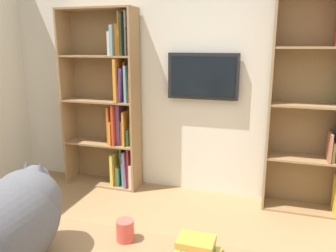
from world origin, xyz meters
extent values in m
cube|color=silver|center=(0.00, -2.23, 1.35)|extent=(4.52, 0.06, 2.70)
cube|color=#937047|center=(-0.70, -2.04, 1.04)|extent=(0.02, 0.28, 2.08)
cube|color=brown|center=(-1.09, -2.17, 1.04)|extent=(0.81, 0.01, 2.08)
cube|color=#937047|center=(-1.09, -2.04, 0.01)|extent=(0.77, 0.27, 0.02)
cube|color=#937047|center=(-1.09, -2.04, 0.52)|extent=(0.77, 0.27, 0.02)
cube|color=#937047|center=(-1.09, -2.04, 1.04)|extent=(0.77, 0.27, 0.02)
cube|color=#937047|center=(-1.09, -2.04, 1.55)|extent=(0.77, 0.27, 0.02)
cube|color=gold|center=(-1.35, -2.02, 0.20)|extent=(0.03, 0.23, 0.36)
cube|color=olive|center=(-1.28, -2.03, 0.63)|extent=(0.02, 0.19, 0.18)
cube|color=#A5654A|center=(-1.25, -2.02, 0.67)|extent=(0.02, 0.22, 0.27)
cube|color=#937047|center=(0.68, -2.04, 0.98)|extent=(0.02, 0.28, 1.95)
cube|color=#937047|center=(1.51, -2.04, 0.98)|extent=(0.02, 0.28, 1.95)
cube|color=brown|center=(1.09, -2.17, 0.98)|extent=(0.85, 0.01, 1.95)
cube|color=#937047|center=(1.09, -2.04, 0.01)|extent=(0.81, 0.27, 0.02)
cube|color=#937047|center=(1.09, -2.04, 0.49)|extent=(0.81, 0.27, 0.02)
cube|color=#937047|center=(1.09, -2.04, 0.98)|extent=(0.81, 0.27, 0.02)
cube|color=#937047|center=(1.09, -2.04, 1.46)|extent=(0.81, 0.27, 0.02)
cube|color=#937047|center=(1.09, -2.04, 1.94)|extent=(0.81, 0.27, 0.02)
cube|color=beige|center=(0.72, -2.04, 0.15)|extent=(0.04, 0.20, 0.26)
cube|color=#B33637|center=(0.75, -2.03, 0.24)|extent=(0.02, 0.15, 0.45)
cube|color=slate|center=(0.79, -2.04, 0.22)|extent=(0.05, 0.22, 0.41)
cube|color=#67A4B4|center=(0.82, -2.03, 0.16)|extent=(0.02, 0.16, 0.28)
cube|color=#41724C|center=(0.84, -2.05, 0.24)|extent=(0.04, 0.12, 0.44)
cube|color=#306E49|center=(0.88, -2.02, 0.13)|extent=(0.03, 0.14, 0.21)
cube|color=orange|center=(0.91, -2.05, 0.13)|extent=(0.04, 0.16, 0.22)
cube|color=#DFC949|center=(0.95, -2.02, 0.20)|extent=(0.03, 0.17, 0.36)
cube|color=orange|center=(0.71, -2.05, 0.63)|extent=(0.03, 0.13, 0.25)
cube|color=#3A7741|center=(0.75, -2.04, 0.59)|extent=(0.02, 0.16, 0.18)
cube|color=orange|center=(0.79, -2.02, 0.69)|extent=(0.02, 0.17, 0.38)
cube|color=#93724D|center=(0.82, -2.05, 0.63)|extent=(0.04, 0.12, 0.26)
cube|color=#724279|center=(0.86, -2.05, 0.73)|extent=(0.04, 0.15, 0.45)
cube|color=#BE3D23|center=(0.90, -2.02, 0.73)|extent=(0.02, 0.21, 0.45)
cube|color=orange|center=(0.94, -2.03, 0.63)|extent=(0.02, 0.23, 0.26)
cube|color=orange|center=(0.97, -2.03, 0.71)|extent=(0.02, 0.17, 0.42)
cube|color=orange|center=(0.71, -2.05, 1.14)|extent=(0.04, 0.15, 0.32)
cube|color=#649EB1|center=(0.75, -2.03, 1.18)|extent=(0.02, 0.22, 0.38)
cube|color=#B13B24|center=(0.78, -2.05, 1.19)|extent=(0.02, 0.13, 0.42)
cube|color=#6E4187|center=(0.81, -2.04, 1.16)|extent=(0.05, 0.22, 0.36)
cube|color=orange|center=(0.85, -2.02, 1.21)|extent=(0.03, 0.24, 0.45)
cube|color=black|center=(0.71, -2.03, 1.61)|extent=(0.03, 0.14, 0.28)
cube|color=beige|center=(0.75, -2.04, 1.69)|extent=(0.02, 0.13, 0.44)
cube|color=black|center=(0.78, -2.04, 1.68)|extent=(0.03, 0.24, 0.43)
cube|color=orange|center=(0.81, -2.03, 1.69)|extent=(0.02, 0.15, 0.44)
cube|color=orange|center=(0.84, -2.02, 1.62)|extent=(0.03, 0.12, 0.31)
cube|color=#6D9AA0|center=(0.88, -2.02, 1.62)|extent=(0.04, 0.22, 0.30)
cube|color=silver|center=(0.92, -2.04, 1.59)|extent=(0.02, 0.21, 0.24)
cube|color=black|center=(-0.03, -2.15, 1.26)|extent=(0.73, 0.06, 0.47)
cube|color=black|center=(-0.03, -2.12, 1.26)|extent=(0.66, 0.01, 0.40)
ellipsoid|color=#4C4C51|center=(0.22, 0.33, 0.91)|extent=(0.33, 0.51, 0.36)
ellipsoid|color=#4C4C51|center=(0.22, 0.22, 0.96)|extent=(0.28, 0.28, 0.27)
sphere|color=#4C4C51|center=(0.22, 0.15, 1.03)|extent=(0.13, 0.13, 0.13)
cone|color=#4C4C51|center=(0.19, 0.15, 1.08)|extent=(0.06, 0.06, 0.07)
cone|color=#4C4C51|center=(0.26, 0.15, 1.08)|extent=(0.06, 0.06, 0.07)
cone|color=beige|center=(0.19, 0.16, 1.07)|extent=(0.03, 0.03, 0.05)
cone|color=beige|center=(0.26, 0.16, 1.07)|extent=(0.03, 0.03, 0.05)
cylinder|color=#D84C3F|center=(-0.13, 0.02, 0.78)|extent=(0.08, 0.08, 0.10)
cube|color=#387A47|center=(-0.46, 0.04, 0.77)|extent=(0.16, 0.14, 0.03)
cube|color=orange|center=(-0.45, 0.04, 0.80)|extent=(0.15, 0.11, 0.03)
camera|label=1|loc=(-0.71, 1.26, 1.59)|focal=36.21mm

